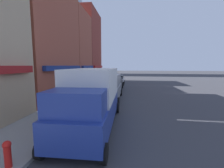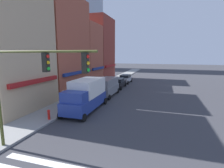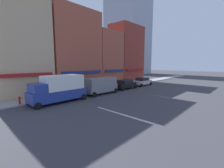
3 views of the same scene
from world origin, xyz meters
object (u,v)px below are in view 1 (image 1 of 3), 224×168
object	(u,v)px
pedestrian_grey_coat	(46,107)
pedestrian_orange_vest	(96,83)
sedan_black	(115,84)
fire_hydrant	(7,153)
sedan_silver	(118,80)
box_truck_blue	(92,98)
pedestrian_red_jacket	(96,82)
van_grey	(109,86)

from	to	relation	value
pedestrian_grey_coat	pedestrian_orange_vest	size ratio (longest dim) A/B	1.00
sedan_black	fire_hydrant	xyz separation A→B (m)	(-15.72, 1.70, -0.23)
sedan_silver	fire_hydrant	world-z (taller)	sedan_silver
box_truck_blue	pedestrian_red_jacket	xyz separation A→B (m)	(11.79, 2.45, -0.51)
sedan_silver	pedestrian_orange_vest	size ratio (longest dim) A/B	2.51
box_truck_blue	van_grey	distance (m)	6.47
van_grey	box_truck_blue	bearing A→B (deg)	-179.38
van_grey	sedan_black	xyz separation A→B (m)	(5.73, 0.00, -0.44)
pedestrian_grey_coat	sedan_silver	bearing A→B (deg)	47.47
pedestrian_grey_coat	pedestrian_orange_vest	world-z (taller)	same
box_truck_blue	sedan_silver	bearing A→B (deg)	-0.64
box_truck_blue	sedan_black	xyz separation A→B (m)	(12.20, 0.00, -0.75)
pedestrian_orange_vest	fire_hydrant	size ratio (longest dim) A/B	2.10
van_grey	pedestrian_red_jacket	xyz separation A→B (m)	(5.32, 2.45, -0.21)
pedestrian_red_jacket	pedestrian_grey_coat	xyz separation A→B (m)	(-12.02, -0.08, 0.00)
box_truck_blue	fire_hydrant	size ratio (longest dim) A/B	7.39
sedan_black	pedestrian_grey_coat	size ratio (longest dim) A/B	2.49
sedan_silver	pedestrian_red_jacket	xyz separation A→B (m)	(-5.98, 2.45, 0.23)
pedestrian_red_jacket	pedestrian_grey_coat	size ratio (longest dim) A/B	1.00
sedan_black	pedestrian_orange_vest	xyz separation A→B (m)	(-1.33, 2.21, 0.23)
pedestrian_red_jacket	pedestrian_orange_vest	xyz separation A→B (m)	(-0.92, -0.24, 0.00)
van_grey	pedestrian_grey_coat	xyz separation A→B (m)	(-6.70, 2.37, -0.21)
sedan_silver	pedestrian_orange_vest	xyz separation A→B (m)	(-6.90, 2.21, 0.23)
pedestrian_grey_coat	sedan_black	bearing A→B (deg)	44.18
sedan_silver	fire_hydrant	xyz separation A→B (m)	(-21.29, 1.70, -0.23)
pedestrian_grey_coat	fire_hydrant	world-z (taller)	pedestrian_grey_coat
box_truck_blue	van_grey	world-z (taller)	box_truck_blue
pedestrian_orange_vest	fire_hydrant	world-z (taller)	pedestrian_orange_vest
van_grey	fire_hydrant	world-z (taller)	van_grey
sedan_silver	pedestrian_grey_coat	size ratio (longest dim) A/B	2.51
box_truck_blue	sedan_black	size ratio (longest dim) A/B	1.41
box_truck_blue	pedestrian_red_jacket	bearing A→B (deg)	11.09
pedestrian_red_jacket	fire_hydrant	size ratio (longest dim) A/B	2.10
van_grey	sedan_silver	size ratio (longest dim) A/B	1.13
van_grey	fire_hydrant	size ratio (longest dim) A/B	5.96
sedan_black	pedestrian_red_jacket	xyz separation A→B (m)	(-0.41, 2.45, 0.23)
pedestrian_red_jacket	pedestrian_grey_coat	bearing A→B (deg)	-81.87
box_truck_blue	pedestrian_orange_vest	world-z (taller)	box_truck_blue
pedestrian_grey_coat	pedestrian_red_jacket	bearing A→B (deg)	55.34
sedan_black	fire_hydrant	distance (m)	15.81
pedestrian_grey_coat	pedestrian_orange_vest	bearing A→B (deg)	54.15
sedan_silver	pedestrian_grey_coat	distance (m)	18.16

